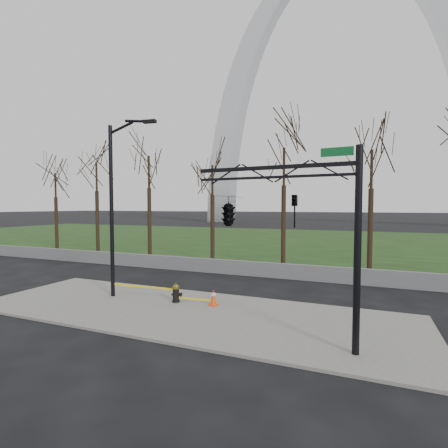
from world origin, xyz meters
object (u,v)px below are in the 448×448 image
at_px(traffic_cone, 213,297).
at_px(fire_hydrant, 176,293).
at_px(traffic_signal_mast, 250,211).
at_px(street_light, 116,198).

bearing_deg(traffic_cone, fire_hydrant, -174.13).
xyz_separation_m(traffic_cone, traffic_signal_mast, (2.46, -2.60, 3.71)).
bearing_deg(street_light, traffic_cone, -2.54).
relative_size(traffic_cone, street_light, 0.08).
distance_m(traffic_cone, traffic_signal_mast, 5.16).
height_order(street_light, traffic_signal_mast, street_light).
xyz_separation_m(fire_hydrant, traffic_cone, (1.71, 0.18, -0.05)).
bearing_deg(traffic_signal_mast, fire_hydrant, 153.26).
xyz_separation_m(fire_hydrant, street_light, (-3.05, -0.20, 4.21)).
bearing_deg(traffic_signal_mast, street_light, 166.31).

